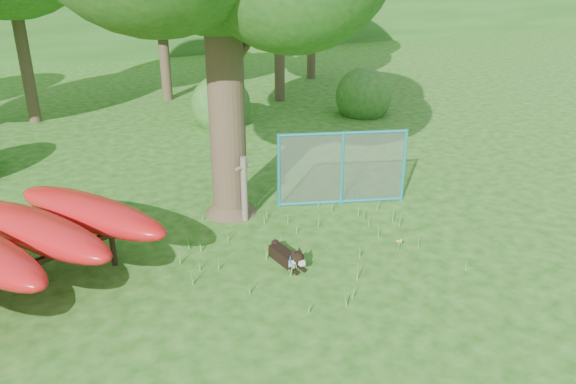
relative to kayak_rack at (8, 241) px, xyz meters
name	(u,v)px	position (x,y,z in m)	size (l,w,h in m)	color
ground	(312,278)	(4.16, -1.73, -0.88)	(80.00, 80.00, 0.00)	#1D5310
wooden_post	(244,187)	(4.08, 0.72, -0.19)	(0.35, 0.17, 1.30)	brown
kayak_rack	(8,241)	(0.00, 0.00, 0.00)	(4.70, 4.23, 1.15)	black
husky_dog	(288,257)	(4.02, -1.19, -0.73)	(0.30, 0.97, 0.43)	black
fence_section	(342,168)	(6.16, 0.54, -0.10)	(2.50, 0.99, 2.58)	#27A0BA
wildflower_clump	(399,242)	(5.95, -1.65, -0.71)	(0.10, 0.10, 0.21)	#50902F
shrub_right	(363,114)	(10.66, 6.27, -0.88)	(1.80, 1.80, 1.80)	#265E1E
shrub_mid	(222,125)	(6.16, 7.27, -0.88)	(1.80, 1.80, 1.80)	#265E1E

